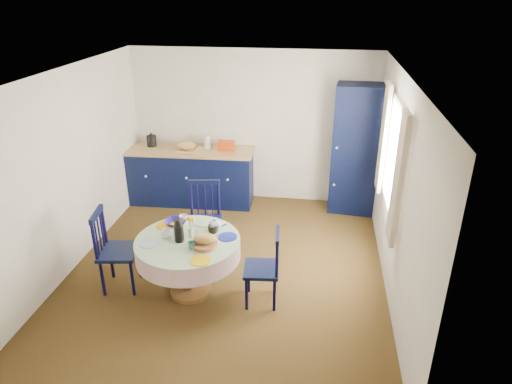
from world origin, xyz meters
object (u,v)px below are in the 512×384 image
Objects in this scene: mug_b at (192,245)px; mug_d at (184,219)px; pantry_cabinet at (356,150)px; cobalt_bowl at (176,222)px; mug_a at (167,234)px; mug_c at (213,229)px; dining_table at (189,248)px; chair_right at (265,267)px; chair_far at (205,219)px; chair_left at (115,250)px; kitchen_counter at (191,175)px.

mug_d is (-0.26, 0.57, 0.01)m from mug_b.
pantry_cabinet is 3.17m from cobalt_bowl.
mug_a is at bearing -92.11° from cobalt_bowl.
mug_d is at bearing 114.88° from mug_b.
pantry_cabinet is 22.57× the size of mug_b.
mug_c reaches higher than mug_d.
chair_right is at bearing -2.61° from dining_table.
chair_far is at bearing 76.75° from mug_d.
chair_left is 1.26m from chair_far.
mug_d is at bearing 155.27° from mug_c.
kitchen_counter reaches higher than chair_left.
dining_table is 9.95× the size of mug_a.
pantry_cabinet reaches higher than mug_a.
chair_far reaches higher than mug_a.
chair_left is 0.71m from mug_a.
chair_left is at bearing -179.58° from dining_table.
dining_table reaches higher than mug_b.
chair_left is at bearing -177.71° from mug_a.
kitchen_counter reaches higher than chair_far.
cobalt_bowl is (-0.07, -0.06, -0.02)m from mug_d.
chair_right is at bearing 10.16° from mug_b.
pantry_cabinet is at bearing -57.54° from chair_left.
mug_d is at bearing 76.83° from mug_a.
cobalt_bowl is at bearing 123.87° from mug_b.
chair_left is 0.88m from mug_d.
chair_left is (-0.24, -2.46, 0.04)m from kitchen_counter.
chair_left is at bearing -170.25° from mug_c.
pantry_cabinet reaches higher than mug_d.
pantry_cabinet reaches higher than mug_b.
mug_b reaches higher than cobalt_bowl.
dining_table is at bearing -4.49° from mug_a.
chair_left reaches higher than mug_a.
chair_far is at bearing 71.35° from cobalt_bowl.
dining_table is 0.92m from chair_left.
kitchen_counter is 2.20m from cobalt_bowl.
mug_a is 0.95× the size of mug_c.
kitchen_counter is at bearing 102.42° from chair_far.
kitchen_counter is at bearing 101.36° from cobalt_bowl.
chair_far is at bearing -70.37° from kitchen_counter.
cobalt_bowl is at bearing -80.95° from kitchen_counter.
pantry_cabinet is 2.94m from mug_c.
chair_far is at bearing 76.79° from mug_a.
chair_left is 1.00× the size of chair_far.
chair_right reaches higher than mug_b.
kitchen_counter is 2.49m from mug_a.
mug_c reaches higher than mug_a.
chair_left is 1.06m from mug_b.
pantry_cabinet is 19.14× the size of mug_d.
chair_right is 7.21× the size of mug_c.
chair_left is 8.44× the size of mug_a.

